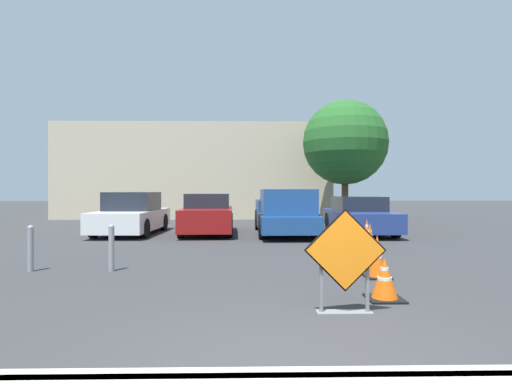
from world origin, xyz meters
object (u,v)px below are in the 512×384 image
object	(u,v)px
parked_car_nearest	(132,215)
parked_car_second	(208,215)
bollard_second	(31,247)
traffic_cone_second	(377,257)
parked_car_third	(359,216)
pickup_truck	(285,214)
traffic_cone_nearest	(385,279)
traffic_cone_third	(370,245)
road_closed_sign	(345,259)
traffic_cone_fourth	(370,239)
bollard_nearest	(111,246)
traffic_cone_fifth	(367,232)

from	to	relation	value
parked_car_nearest	parked_car_second	size ratio (longest dim) A/B	1.05
parked_car_nearest	bollard_second	size ratio (longest dim) A/B	4.72
traffic_cone_second	parked_car_third	xyz separation A→B (m)	(1.73, 7.40, 0.26)
bollard_second	pickup_truck	bearing A→B (deg)	48.75
traffic_cone_second	parked_car_nearest	distance (m)	9.98
traffic_cone_nearest	traffic_cone_third	bearing A→B (deg)	76.94
traffic_cone_third	bollard_second	bearing A→B (deg)	-174.47
road_closed_sign	traffic_cone_second	size ratio (longest dim) A/B	1.73
bollard_second	traffic_cone_fourth	bearing A→B (deg)	16.00
traffic_cone_second	traffic_cone_fourth	xyz separation A→B (m)	(0.72, 2.79, -0.01)
traffic_cone_nearest	parked_car_third	distance (m)	9.10
pickup_truck	bollard_second	xyz separation A→B (m)	(-5.56, -6.34, -0.26)
bollard_second	bollard_nearest	bearing A→B (deg)	0.00
traffic_cone_nearest	traffic_cone_fifth	xyz separation A→B (m)	(1.45, 5.72, 0.08)
traffic_cone_second	traffic_cone_third	bearing A→B (deg)	78.06
traffic_cone_nearest	traffic_cone_fifth	distance (m)	5.90
traffic_cone_second	bollard_nearest	distance (m)	5.08
traffic_cone_second	traffic_cone_fifth	size ratio (longest dim) A/B	1.02
road_closed_sign	traffic_cone_fourth	xyz separation A→B (m)	(1.83, 4.90, -0.34)
parked_car_second	parked_car_nearest	bearing A→B (deg)	-3.44
traffic_cone_third	traffic_cone_second	bearing A→B (deg)	-101.94
parked_car_nearest	pickup_truck	size ratio (longest dim) A/B	0.82
traffic_cone_fifth	bollard_second	distance (m)	8.49
traffic_cone_nearest	traffic_cone_second	xyz separation A→B (m)	(0.36, 1.45, 0.09)
traffic_cone_fifth	bollard_second	size ratio (longest dim) A/B	0.85
parked_car_third	bollard_nearest	size ratio (longest dim) A/B	4.87
traffic_cone_nearest	pickup_truck	bearing A→B (deg)	94.60
road_closed_sign	traffic_cone_third	size ratio (longest dim) A/B	1.65
pickup_truck	traffic_cone_fourth	bearing A→B (deg)	111.48
pickup_truck	bollard_second	distance (m)	8.44
traffic_cone_second	traffic_cone_fifth	xyz separation A→B (m)	(1.09, 4.27, -0.01)
traffic_cone_fifth	parked_car_nearest	bearing A→B (deg)	157.35
traffic_cone_fourth	pickup_truck	xyz separation A→B (m)	(-1.77, 4.24, 0.37)
traffic_cone_nearest	traffic_cone_fourth	distance (m)	4.37
traffic_cone_second	traffic_cone_fourth	distance (m)	2.88
traffic_cone_nearest	bollard_second	xyz separation A→B (m)	(-6.24, 2.13, 0.19)
pickup_truck	parked_car_second	bearing A→B (deg)	-9.26
bollard_second	traffic_cone_nearest	bearing A→B (deg)	-18.86
pickup_truck	parked_car_third	bearing A→B (deg)	-173.48
traffic_cone_nearest	parked_car_second	world-z (taller)	parked_car_second
traffic_cone_third	pickup_truck	bearing A→B (deg)	103.20
bollard_nearest	parked_car_nearest	bearing A→B (deg)	103.03
bollard_second	parked_car_nearest	bearing A→B (deg)	90.01
bollard_nearest	traffic_cone_nearest	bearing A→B (deg)	-24.55
traffic_cone_second	parked_car_third	bearing A→B (deg)	76.87
traffic_cone_second	bollard_nearest	size ratio (longest dim) A/B	0.85
traffic_cone_fourth	parked_car_third	distance (m)	4.73
traffic_cone_third	traffic_cone_fifth	world-z (taller)	traffic_cone_third
pickup_truck	parked_car_third	distance (m)	2.80
road_closed_sign	traffic_cone_second	xyz separation A→B (m)	(1.10, 2.11, -0.33)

